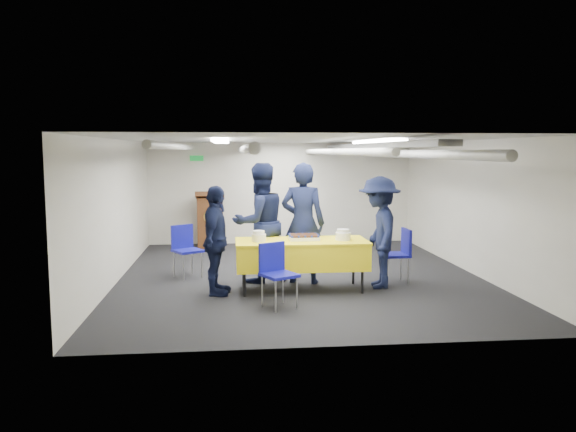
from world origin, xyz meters
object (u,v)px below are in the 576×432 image
object	(u,v)px
sheet_cake	(304,237)
chair_right	(400,250)
serving_table	(301,254)
sailor_c	(216,241)
sailor_a	(303,223)
sailor_b	(260,223)
podium	(210,220)
sailor_d	(379,232)
chair_near	(276,268)
chair_left	(185,245)

from	to	relation	value
sheet_cake	chair_right	xyz separation A→B (m)	(1.60, 0.30, -0.28)
serving_table	sailor_c	world-z (taller)	sailor_c
sailor_c	sailor_a	bearing A→B (deg)	-55.93
sailor_b	sailor_c	size ratio (longest dim) A/B	1.19
serving_table	sheet_cake	xyz separation A→B (m)	(0.04, 0.05, 0.25)
podium	sailor_b	size ratio (longest dim) A/B	0.65
sailor_c	sailor_d	world-z (taller)	sailor_d
serving_table	podium	distance (m)	4.30
podium	sailor_c	size ratio (longest dim) A/B	0.78
serving_table	chair_near	xyz separation A→B (m)	(-0.46, -0.86, -0.03)
podium	sailor_d	world-z (taller)	sailor_d
sheet_cake	podium	distance (m)	4.27
sailor_a	sailor_d	world-z (taller)	sailor_a
sheet_cake	chair_left	distance (m)	2.18
chair_left	sailor_d	size ratio (longest dim) A/B	0.50
sailor_d	podium	bearing A→B (deg)	-138.58
podium	chair_near	world-z (taller)	podium
sheet_cake	podium	xyz separation A→B (m)	(-1.55, 3.98, -0.20)
podium	sailor_a	distance (m)	3.89
chair_left	sailor_b	distance (m)	1.40
serving_table	sailor_d	bearing A→B (deg)	3.58
sailor_d	chair_left	bearing A→B (deg)	-102.36
podium	sailor_c	distance (m)	4.17
sailor_c	sailor_d	size ratio (longest dim) A/B	0.93
chair_near	sailor_a	bearing A→B (deg)	68.16
sheet_cake	sailor_a	xyz separation A→B (m)	(0.04, 0.44, 0.16)
podium	sailor_b	bearing A→B (deg)	-74.96
serving_table	chair_right	bearing A→B (deg)	12.02
podium	chair_near	distance (m)	5.00
serving_table	sheet_cake	size ratio (longest dim) A/B	4.26
sailor_b	sailor_a	bearing A→B (deg)	141.72
sailor_a	sailor_d	distance (m)	1.21
chair_left	sailor_c	distance (m)	1.41
serving_table	chair_near	world-z (taller)	chair_near
chair_near	sailor_a	size ratio (longest dim) A/B	0.45
chair_left	serving_table	bearing A→B (deg)	-31.86
sailor_a	sailor_b	size ratio (longest dim) A/B	1.01
sheet_cake	podium	world-z (taller)	podium
chair_right	sailor_b	world-z (taller)	sailor_b
podium	sailor_a	xyz separation A→B (m)	(1.59, -3.53, 0.35)
chair_right	sailor_b	bearing A→B (deg)	172.40
chair_right	sailor_a	bearing A→B (deg)	174.59
sailor_a	chair_near	bearing A→B (deg)	85.61
sailor_a	sailor_d	bearing A→B (deg)	177.12
serving_table	chair_left	bearing A→B (deg)	148.14
sailor_d	sailor_b	bearing A→B (deg)	-100.64
chair_near	chair_left	bearing A→B (deg)	124.49
chair_near	chair_left	distance (m)	2.42
serving_table	sailor_c	size ratio (longest dim) A/B	1.23
sheet_cake	chair_right	bearing A→B (deg)	10.53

